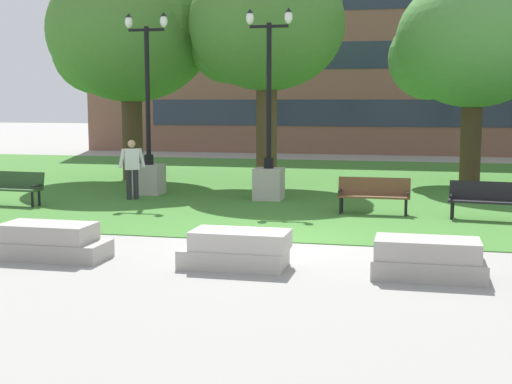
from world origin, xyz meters
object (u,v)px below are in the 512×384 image
concrete_block_left (237,249)px  lamp_post_right (149,158)px  concrete_block_right (428,259)px  lamp_post_left (269,162)px  park_bench_near_left (12,186)px  person_bystander_far_lawn (132,166)px  concrete_block_center (53,242)px  park_bench_near_right (374,193)px  park_bench_far_left (488,198)px

concrete_block_left → lamp_post_right: bearing=120.0°
concrete_block_right → lamp_post_left: bearing=117.8°
park_bench_near_left → person_bystander_far_lawn: person_bystander_far_lawn is taller
concrete_block_right → person_bystander_far_lawn: bearing=137.8°
concrete_block_center → lamp_post_right: size_ratio=0.35×
lamp_post_left → lamp_post_right: (-3.79, 0.37, 0.00)m
concrete_block_left → park_bench_near_right: size_ratio=1.03×
concrete_block_right → park_bench_near_left: park_bench_near_left is taller
park_bench_near_left → lamp_post_left: (6.59, 2.61, 0.56)m
park_bench_near_left → lamp_post_left: lamp_post_left is taller
lamp_post_left → lamp_post_right: bearing=174.5°
park_bench_near_right → person_bystander_far_lawn: person_bystander_far_lawn is taller
park_bench_near_right → person_bystander_far_lawn: bearing=171.2°
lamp_post_right → park_bench_near_left: bearing=-133.3°
concrete_block_right → park_bench_near_right: park_bench_near_right is taller
park_bench_far_left → person_bystander_far_lawn: person_bystander_far_lawn is taller
park_bench_far_left → lamp_post_left: 6.26m
park_bench_near_left → person_bystander_far_lawn: (2.77, 1.75, 0.44)m
concrete_block_right → lamp_post_left: size_ratio=0.33×
concrete_block_center → concrete_block_right: 6.60m
park_bench_near_right → park_bench_far_left: size_ratio=0.98×
park_bench_far_left → lamp_post_right: lamp_post_right is taller
concrete_block_left → person_bystander_far_lawn: person_bystander_far_lawn is taller
concrete_block_left → person_bystander_far_lawn: (-5.01, 7.40, 0.68)m
park_bench_near_left → park_bench_near_right: bearing=4.0°
park_bench_near_right → lamp_post_left: (-3.11, 1.93, 0.56)m
lamp_post_left → park_bench_near_right: bearing=-31.9°
concrete_block_center → lamp_post_left: (2.22, 8.34, 0.79)m
park_bench_near_right → concrete_block_center: bearing=-129.7°
park_bench_near_right → concrete_block_right: bearing=-78.7°
concrete_block_left → lamp_post_left: lamp_post_left is taller
park_bench_far_left → person_bystander_far_lawn: (-9.64, 1.39, 0.44)m
park_bench_near_right → lamp_post_left: bearing=148.1°
concrete_block_left → park_bench_near_left: bearing=144.0°
park_bench_near_right → concrete_block_left: bearing=-106.9°
concrete_block_center → park_bench_near_left: (-4.37, 5.74, 0.23)m
concrete_block_left → person_bystander_far_lawn: size_ratio=1.08×
park_bench_near_right → person_bystander_far_lawn: 7.03m
concrete_block_center → park_bench_far_left: size_ratio=1.04×
concrete_block_right → person_bystander_far_lawn: 11.10m
park_bench_near_right → person_bystander_far_lawn: size_ratio=1.05×
park_bench_near_left → person_bystander_far_lawn: size_ratio=1.07×
concrete_block_left → lamp_post_left: bearing=98.2°
concrete_block_right → park_bench_near_left: (-10.97, 5.69, 0.23)m
concrete_block_left → park_bench_far_left: bearing=52.4°
lamp_post_right → person_bystander_far_lawn: 1.23m
concrete_block_center → lamp_post_right: (-1.57, 8.71, 0.80)m
lamp_post_right → person_bystander_far_lawn: size_ratio=3.16×
concrete_block_left → concrete_block_right: size_ratio=1.03×
park_bench_far_left → concrete_block_right: bearing=-103.4°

